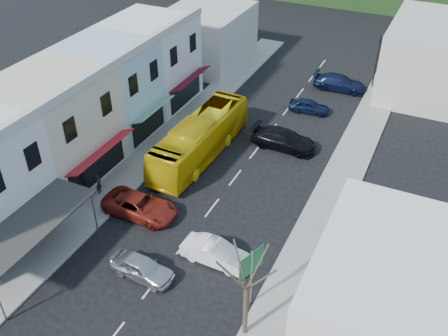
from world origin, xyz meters
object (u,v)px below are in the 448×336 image
bus (200,139)px  direction_sign (251,279)px  street_tree (246,289)px  pedestrian_left (99,183)px  car_white (216,253)px  car_red (140,206)px  traffic_signal (376,62)px  car_silver (142,268)px

bus → direction_sign: 15.77m
direction_sign → bus: bearing=146.6°
direction_sign → street_tree: size_ratio=0.61×
bus → pedestrian_left: size_ratio=6.82×
car_white → car_red: 7.00m
bus → pedestrian_left: 8.88m
car_red → bus: bearing=-2.1°
pedestrian_left → direction_sign: direction_sign is taller
direction_sign → street_tree: 2.38m
traffic_signal → street_tree: bearing=78.9°
pedestrian_left → car_red: bearing=-115.6°
car_white → street_tree: size_ratio=0.62×
car_silver → direction_sign: (6.74, 0.72, 1.43)m
car_red → traffic_signal: size_ratio=0.83×
car_white → direction_sign: 4.21m
bus → direction_sign: (9.63, -12.48, 0.58)m
car_silver → car_white: 4.58m
bus → car_silver: (2.89, -13.20, -0.85)m
car_white → direction_sign: bearing=-123.6°
car_white → street_tree: 6.25m
bus → car_red: 8.45m
street_tree → traffic_signal: size_ratio=1.27×
direction_sign → traffic_signal: (0.48, 31.21, 0.64)m
car_red → pedestrian_left: 4.03m
pedestrian_left → traffic_signal: traffic_signal is taller
bus → traffic_signal: size_ratio=2.09×
bus → car_white: bearing=-56.5°
car_white → traffic_signal: bearing=-6.3°
traffic_signal → car_red: bearing=57.7°
pedestrian_left → car_white: bearing=-119.0°
car_silver → street_tree: bearing=-96.0°
car_silver → car_red: (-3.27, 4.80, 0.00)m
bus → car_red: bearing=-91.0°
car_white → street_tree: (3.76, -4.13, 2.82)m
bus → traffic_signal: 21.32m
pedestrian_left → traffic_signal: 30.20m
car_white → traffic_signal: size_ratio=0.79×
direction_sign → traffic_signal: size_ratio=0.77×
bus → car_white: bus is taller
direction_sign → car_silver: bearing=-154.9°
car_silver → car_red: size_ratio=0.96×
direction_sign → pedestrian_left: bearing=-179.8°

